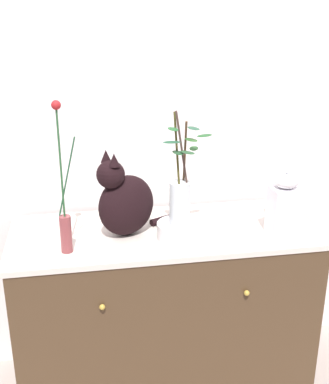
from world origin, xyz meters
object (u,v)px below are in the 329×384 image
at_px(jar_lidded_porcelain, 284,206).
at_px(candle_pillar, 271,204).
at_px(sideboard, 165,311).
at_px(vase_glass_clear, 180,196).
at_px(bowl_porcelain, 179,230).
at_px(vase_slim_green, 65,216).
at_px(cat_sitting, 125,201).

relative_size(jar_lidded_porcelain, candle_pillar, 2.33).
bearing_deg(jar_lidded_porcelain, sideboard, 162.87).
bearing_deg(vase_glass_clear, bowl_porcelain, 115.09).
bearing_deg(sideboard, vase_slim_green, -162.05).
bearing_deg(candle_pillar, bowl_porcelain, -161.61).
height_order(bowl_porcelain, candle_pillar, candle_pillar).
bearing_deg(sideboard, candle_pillar, 7.41).
bearing_deg(bowl_porcelain, candle_pillar, 18.39).
bearing_deg(bowl_porcelain, vase_slim_green, -174.18).
relative_size(cat_sitting, vase_slim_green, 0.71).
xyz_separation_m(cat_sitting, bowl_porcelain, (0.22, -0.08, -0.12)).
bearing_deg(vase_slim_green, jar_lidded_porcelain, -0.80).
bearing_deg(cat_sitting, vase_glass_clear, -19.14).
xyz_separation_m(cat_sitting, jar_lidded_porcelain, (0.66, -0.14, -0.02)).
bearing_deg(jar_lidded_porcelain, candle_pillar, 81.05).
height_order(vase_slim_green, bowl_porcelain, vase_slim_green).
bearing_deg(vase_glass_clear, candle_pillar, 18.78).
distance_m(vase_slim_green, candle_pillar, 0.98).
bearing_deg(candle_pillar, sideboard, -172.59).
height_order(cat_sitting, jar_lidded_porcelain, cat_sitting).
bearing_deg(vase_slim_green, bowl_porcelain, 5.82).
bearing_deg(cat_sitting, jar_lidded_porcelain, -11.63).
xyz_separation_m(cat_sitting, vase_slim_green, (-0.25, -0.12, 0.00)).
distance_m(bowl_porcelain, candle_pillar, 0.50).
bearing_deg(bowl_porcelain, sideboard, 119.01).
xyz_separation_m(jar_lidded_porcelain, candle_pillar, (0.03, 0.22, -0.08)).
xyz_separation_m(bowl_porcelain, vase_glass_clear, (0.00, -0.00, 0.16)).
relative_size(vase_slim_green, bowl_porcelain, 3.17).
xyz_separation_m(vase_glass_clear, jar_lidded_porcelain, (0.44, -0.06, -0.05)).
distance_m(vase_glass_clear, jar_lidded_porcelain, 0.44).
bearing_deg(cat_sitting, vase_slim_green, -153.75).
bearing_deg(vase_glass_clear, sideboard, 118.88).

